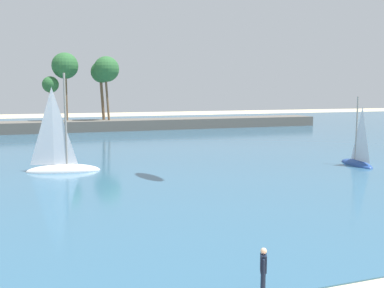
{
  "coord_description": "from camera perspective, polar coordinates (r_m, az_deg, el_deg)",
  "views": [
    {
      "loc": [
        -5.33,
        -5.9,
        6.74
      ],
      "look_at": [
        0.44,
        10.38,
        4.63
      ],
      "focal_mm": 40.87,
      "sensor_mm": 36.0,
      "label": 1
    }
  ],
  "objects": [
    {
      "name": "sailboat_mid_bay",
      "position": [
        42.21,
        20.77,
        -1.78
      ],
      "size": [
        1.99,
        4.71,
        6.62
      ],
      "color": "#234793",
      "rests_on": "sea"
    },
    {
      "name": "person_at_waterline",
      "position": [
        15.05,
        9.28,
        -15.99
      ],
      "size": [
        0.33,
        0.51,
        1.67
      ],
      "color": "#141E33",
      "rests_on": "ground"
    },
    {
      "name": "sea",
      "position": [
        63.86,
        -14.6,
        0.7
      ],
      "size": [
        220.0,
        102.7,
        0.06
      ],
      "primitive_type": "cube",
      "color": "#33607F",
      "rests_on": "ground"
    },
    {
      "name": "sailboat_near_shore",
      "position": [
        37.99,
        -16.66,
        -2.26
      ],
      "size": [
        6.23,
        2.71,
        8.73
      ],
      "color": "white",
      "rests_on": "sea"
    },
    {
      "name": "palm_headland",
      "position": [
        74.94,
        -16.52,
        3.79
      ],
      "size": [
        89.81,
        6.49,
        13.02
      ],
      "color": "#605B54",
      "rests_on": "ground"
    }
  ]
}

